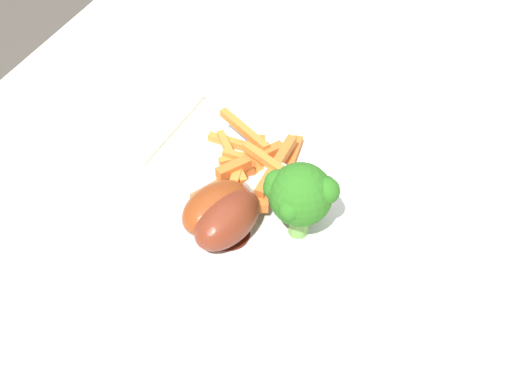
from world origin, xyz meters
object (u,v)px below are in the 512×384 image
dinner_plate (256,210)px  broccoli_floret_middle (300,194)px  chicken_drumstick_far (220,206)px  dining_table (297,237)px  carrot_fries_pile (257,165)px  broccoli_floret_front (293,192)px  chicken_drumstick_near (232,216)px

dinner_plate → broccoli_floret_middle: 0.08m
dinner_plate → chicken_drumstick_far: size_ratio=2.03×
broccoli_floret_middle → dining_table: bearing=-165.1°
carrot_fries_pile → chicken_drumstick_far: (0.08, -0.01, 0.01)m
dining_table → broccoli_floret_middle: bearing=14.9°
dining_table → broccoli_floret_front: 0.15m
chicken_drumstick_near → chicken_drumstick_far: same height
dining_table → broccoli_floret_front: bearing=9.2°
chicken_drumstick_far → carrot_fries_pile: bearing=172.3°
broccoli_floret_front → dinner_plate: bearing=-92.3°
dining_table → chicken_drumstick_far: bearing=-29.6°
broccoli_floret_front → carrot_fries_pile: 0.07m
dinner_plate → broccoli_floret_front: broccoli_floret_front is taller
broccoli_floret_middle → chicken_drumstick_far: 0.08m
broccoli_floret_front → chicken_drumstick_near: broccoli_floret_front is taller
broccoli_floret_front → chicken_drumstick_far: (0.03, -0.06, -0.01)m
broccoli_floret_front → carrot_fries_pile: bearing=-131.5°
chicken_drumstick_far → chicken_drumstick_near: bearing=58.1°
dining_table → broccoli_floret_middle: 0.17m
dining_table → broccoli_floret_front: size_ratio=22.03×
dinner_plate → chicken_drumstick_far: 0.05m
dining_table → chicken_drumstick_far: (0.09, -0.05, 0.12)m
dinner_plate → chicken_drumstick_far: bearing=-40.7°
broccoli_floret_middle → chicken_drumstick_far: size_ratio=0.63×
broccoli_floret_front → chicken_drumstick_near: 0.06m
dinner_plate → carrot_fries_pile: bearing=-161.5°
carrot_fries_pile → chicken_drumstick_far: chicken_drumstick_far is taller
chicken_drumstick_near → chicken_drumstick_far: size_ratio=1.08×
carrot_fries_pile → dining_table: bearing=112.7°
carrot_fries_pile → broccoli_floret_middle: bearing=45.4°
broccoli_floret_front → chicken_drumstick_far: 0.07m
dinner_plate → broccoli_floret_middle: bearing=70.0°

